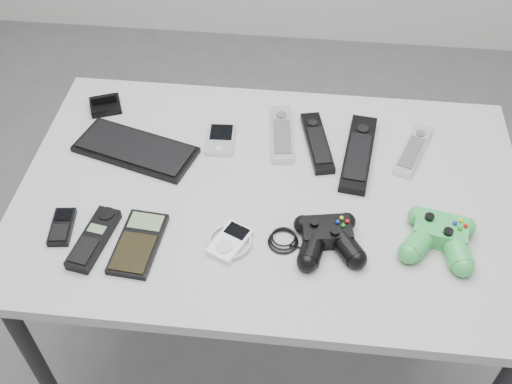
# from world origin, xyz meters

# --- Properties ---
(floor) EXTENTS (3.50, 3.50, 0.00)m
(floor) POSITION_xyz_m (0.00, 0.00, 0.00)
(floor) COLOR slate
(floor) RESTS_ON ground
(desk) EXTENTS (1.14, 0.74, 0.77)m
(desk) POSITION_xyz_m (0.05, -0.09, 0.70)
(desk) COLOR gray
(desk) RESTS_ON floor
(pda_keyboard) EXTENTS (0.31, 0.20, 0.02)m
(pda_keyboard) POSITION_xyz_m (-0.29, 0.01, 0.78)
(pda_keyboard) COLOR black
(pda_keyboard) RESTS_ON desk
(dock_bracket) EXTENTS (0.10, 0.09, 0.04)m
(dock_bracket) POSITION_xyz_m (-0.41, 0.16, 0.79)
(dock_bracket) COLOR black
(dock_bracket) RESTS_ON desk
(pda) EXTENTS (0.07, 0.11, 0.02)m
(pda) POSITION_xyz_m (-0.09, 0.06, 0.78)
(pda) COLOR silver
(pda) RESTS_ON desk
(remote_silver_a) EXTENTS (0.07, 0.20, 0.02)m
(remote_silver_a) POSITION_xyz_m (0.06, 0.10, 0.78)
(remote_silver_a) COLOR silver
(remote_silver_a) RESTS_ON desk
(remote_black_a) EXTENTS (0.09, 0.21, 0.02)m
(remote_black_a) POSITION_xyz_m (0.15, 0.08, 0.78)
(remote_black_a) COLOR black
(remote_black_a) RESTS_ON desk
(remote_black_b) EXTENTS (0.09, 0.26, 0.02)m
(remote_black_b) POSITION_xyz_m (0.25, 0.05, 0.78)
(remote_black_b) COLOR black
(remote_black_b) RESTS_ON desk
(remote_silver_b) EXTENTS (0.11, 0.19, 0.02)m
(remote_silver_b) POSITION_xyz_m (0.38, 0.08, 0.78)
(remote_silver_b) COLOR silver
(remote_silver_b) RESTS_ON desk
(mobile_phone) EXTENTS (0.06, 0.10, 0.02)m
(mobile_phone) POSITION_xyz_m (-0.39, -0.25, 0.78)
(mobile_phone) COLOR black
(mobile_phone) RESTS_ON desk
(cordless_handset) EXTENTS (0.08, 0.17, 0.03)m
(cordless_handset) POSITION_xyz_m (-0.31, -0.28, 0.78)
(cordless_handset) COLOR black
(cordless_handset) RESTS_ON desk
(calculator) EXTENTS (0.10, 0.17, 0.02)m
(calculator) POSITION_xyz_m (-0.21, -0.27, 0.78)
(calculator) COLOR black
(calculator) RESTS_ON desk
(mp3_player) EXTENTS (0.12, 0.13, 0.02)m
(mp3_player) POSITION_xyz_m (-0.02, -0.25, 0.78)
(mp3_player) COLOR white
(mp3_player) RESTS_ON desk
(controller_black) EXTENTS (0.27, 0.19, 0.05)m
(controller_black) POSITION_xyz_m (0.18, -0.23, 0.79)
(controller_black) COLOR black
(controller_black) RESTS_ON desk
(controller_green) EXTENTS (0.18, 0.19, 0.05)m
(controller_green) POSITION_xyz_m (0.41, -0.20, 0.79)
(controller_green) COLOR green
(controller_green) RESTS_ON desk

